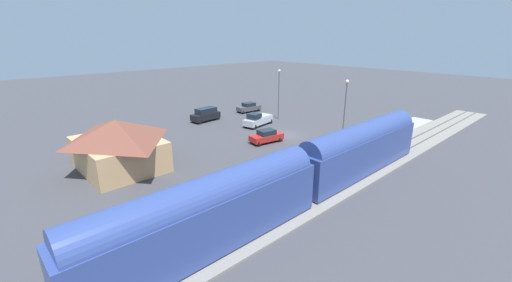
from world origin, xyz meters
TOP-DOWN VIEW (x-y plane):
  - ground_plane at (0.00, 0.00)m, footprint 200.00×200.00m
  - railway_track at (-14.00, 0.00)m, footprint 4.80×70.00m
  - platform at (-10.00, 0.00)m, footprint 3.20×46.00m
  - passenger_train at (-14.00, 13.71)m, footprint 2.93×36.59m
  - station_building at (4.00, 22.00)m, footprint 10.24×8.13m
  - pedestrian_on_platform at (-10.80, 2.34)m, footprint 0.36×0.36m
  - suv_black at (14.33, 3.94)m, footprint 2.41×5.06m
  - sedan_red at (-0.48, 4.47)m, footprint 2.51×4.73m
  - pickup_silver at (6.34, -0.34)m, footprint 2.91×5.67m
  - sedan_charcoal at (14.54, -5.78)m, footprint 2.25×4.65m
  - light_pole_near_platform at (-7.20, -3.08)m, footprint 0.44×0.44m
  - light_pole_lot_center at (7.23, -5.97)m, footprint 0.44×0.44m

SIDE VIEW (x-z plane):
  - ground_plane at x=0.00m, z-range 0.00..0.00m
  - railway_track at x=-14.00m, z-range -0.06..0.24m
  - platform at x=-10.00m, z-range 0.00..0.30m
  - sedan_red at x=-0.48m, z-range 0.01..1.75m
  - sedan_charcoal at x=14.54m, z-range 0.01..1.75m
  - pickup_silver at x=6.34m, z-range -0.04..2.10m
  - suv_black at x=14.33m, z-range 0.04..2.26m
  - pedestrian_on_platform at x=-10.80m, z-range 0.43..2.14m
  - station_building at x=4.00m, z-range 0.12..5.44m
  - passenger_train at x=-14.00m, z-range 0.37..5.35m
  - light_pole_near_platform at x=-7.20m, z-range 1.02..9.27m
  - light_pole_lot_center at x=7.23m, z-range 1.02..9.29m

